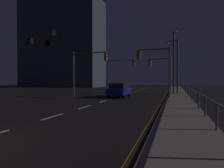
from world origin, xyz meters
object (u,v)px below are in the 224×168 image
traffic_light_far_center (119,68)px  building_distant (63,45)px  traffic_light_overhead_east (88,64)px  street_lamp_median (175,61)px  street_lamp_mid_block (174,57)px  traffic_light_far_left (160,68)px  traffic_light_mid_right (155,62)px  car (120,90)px

traffic_light_far_center → building_distant: size_ratio=0.25×
traffic_light_overhead_east → street_lamp_median: bearing=32.7°
street_lamp_median → street_lamp_mid_block: bearing=-99.2°
traffic_light_far_left → street_lamp_median: street_lamp_median is taller
traffic_light_mid_right → street_lamp_median: bearing=74.2°
traffic_light_mid_right → street_lamp_median: (2.06, 7.27, 0.70)m
car → street_lamp_median: bearing=47.8°
car → street_lamp_mid_block: bearing=43.2°
traffic_light_far_left → traffic_light_overhead_east: size_ratio=0.93×
building_distant → traffic_light_overhead_east: bearing=-54.9°
traffic_light_mid_right → traffic_light_far_center: bearing=117.5°
traffic_light_far_center → traffic_light_mid_right: bearing=-62.5°
traffic_light_far_left → building_distant: bearing=142.4°
traffic_light_far_center → traffic_light_overhead_east: 13.84m
traffic_light_far_left → building_distant: 36.14m
traffic_light_mid_right → street_lamp_median: size_ratio=0.72×
traffic_light_mid_right → traffic_light_overhead_east: 7.84m
car → traffic_light_far_center: traffic_light_far_center is taller
traffic_light_far_left → street_lamp_median: bearing=-20.3°
traffic_light_overhead_east → street_lamp_mid_block: bearing=28.1°
car → traffic_light_overhead_east: size_ratio=0.83×
traffic_light_mid_right → building_distant: building_distant is taller
street_lamp_median → building_distant: bearing=143.4°
traffic_light_far_left → street_lamp_median: size_ratio=0.69×
traffic_light_far_left → traffic_light_mid_right: traffic_light_mid_right is taller
traffic_light_mid_right → traffic_light_overhead_east: size_ratio=0.97×
traffic_light_far_left → traffic_light_far_center: bearing=138.9°
traffic_light_far_center → traffic_light_overhead_east: size_ratio=1.08×
traffic_light_far_left → building_distant: (-27.91, 21.48, 8.10)m
traffic_light_far_left → street_lamp_mid_block: bearing=-46.5°
traffic_light_far_left → car: bearing=-118.4°
traffic_light_far_left → building_distant: size_ratio=0.21×
traffic_light_far_center → street_lamp_mid_block: bearing=-42.2°
traffic_light_far_left → traffic_light_far_center: 10.33m
car → street_lamp_median: size_ratio=0.62×
car → building_distant: building_distant is taller
street_lamp_median → building_distant: 37.95m
traffic_light_mid_right → car: bearing=169.6°
street_lamp_median → street_lamp_mid_block: street_lamp_mid_block is taller
traffic_light_far_left → traffic_light_far_center: traffic_light_far_center is taller
car → street_lamp_median: street_lamp_median is taller
street_lamp_median → traffic_light_mid_right: bearing=-105.8°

